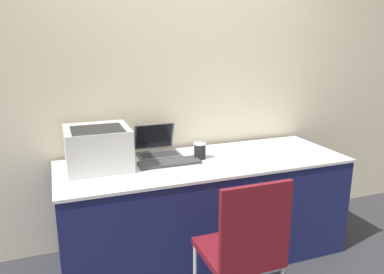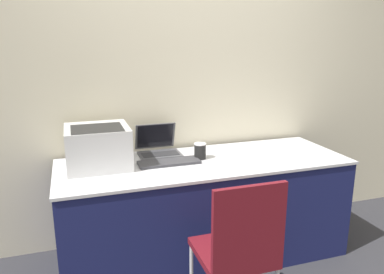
% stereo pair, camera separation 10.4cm
% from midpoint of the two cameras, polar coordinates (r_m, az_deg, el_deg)
% --- Properties ---
extents(wall_back, '(8.00, 0.05, 2.60)m').
position_cam_midpoint_polar(wall_back, '(3.11, -2.14, 8.00)').
color(wall_back, beige).
rests_on(wall_back, ground_plane).
extents(table, '(2.16, 0.77, 0.78)m').
position_cam_midpoint_polar(table, '(2.95, 0.85, -10.80)').
color(table, '#191E51').
rests_on(table, ground_plane).
extents(printer, '(0.43, 0.41, 0.29)m').
position_cam_midpoint_polar(printer, '(2.70, -15.24, -1.40)').
color(printer, silver).
rests_on(printer, table).
extents(laptop_left, '(0.32, 0.31, 0.23)m').
position_cam_midpoint_polar(laptop_left, '(2.96, -6.31, -1.68)').
color(laptop_left, '#4C4C51').
rests_on(laptop_left, table).
extents(external_keyboard, '(0.45, 0.16, 0.02)m').
position_cam_midpoint_polar(external_keyboard, '(2.73, -4.55, -3.91)').
color(external_keyboard, '#3D3D42').
rests_on(external_keyboard, table).
extents(coffee_cup, '(0.09, 0.09, 0.12)m').
position_cam_midpoint_polar(coffee_cup, '(2.83, 0.15, -2.15)').
color(coffee_cup, black).
rests_on(coffee_cup, table).
extents(chair, '(0.41, 0.42, 0.95)m').
position_cam_midpoint_polar(chair, '(2.20, 6.57, -15.98)').
color(chair, maroon).
rests_on(chair, ground_plane).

